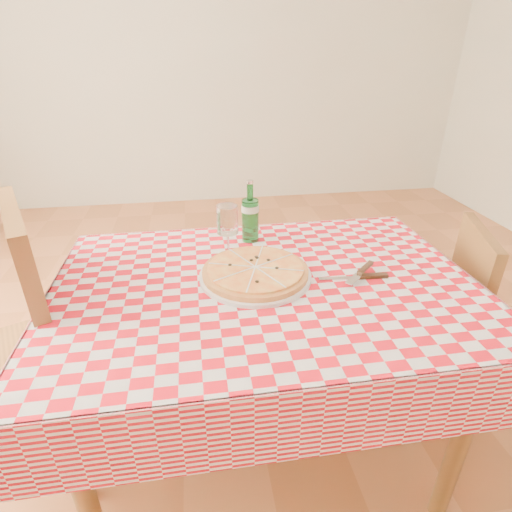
{
  "coord_description": "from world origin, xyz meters",
  "views": [
    {
      "loc": [
        -0.19,
        -1.05,
        1.39
      ],
      "look_at": [
        -0.02,
        0.06,
        0.82
      ],
      "focal_mm": 28.0,
      "sensor_mm": 36.0,
      "label": 1
    }
  ],
  "objects_px": {
    "dining_table": "(265,308)",
    "chair_far": "(7,346)",
    "wine_glass": "(228,232)",
    "chair_near": "(486,316)",
    "pizza_plate": "(255,271)",
    "water_bottle": "(250,211)"
  },
  "relations": [
    {
      "from": "dining_table",
      "to": "chair_far",
      "type": "distance_m",
      "value": 0.81
    },
    {
      "from": "dining_table",
      "to": "wine_glass",
      "type": "relative_size",
      "value": 6.49
    },
    {
      "from": "dining_table",
      "to": "chair_near",
      "type": "xyz_separation_m",
      "value": [
        0.89,
        0.07,
        -0.18
      ]
    },
    {
      "from": "chair_far",
      "to": "pizza_plate",
      "type": "relative_size",
      "value": 2.86
    },
    {
      "from": "dining_table",
      "to": "wine_glass",
      "type": "height_order",
      "value": "wine_glass"
    },
    {
      "from": "chair_near",
      "to": "wine_glass",
      "type": "relative_size",
      "value": 4.49
    },
    {
      "from": "chair_far",
      "to": "chair_near",
      "type": "bearing_deg",
      "value": 157.38
    },
    {
      "from": "pizza_plate",
      "to": "wine_glass",
      "type": "height_order",
      "value": "wine_glass"
    },
    {
      "from": "chair_far",
      "to": "wine_glass",
      "type": "height_order",
      "value": "chair_far"
    },
    {
      "from": "dining_table",
      "to": "water_bottle",
      "type": "distance_m",
      "value": 0.38
    },
    {
      "from": "dining_table",
      "to": "water_bottle",
      "type": "bearing_deg",
      "value": 90.45
    },
    {
      "from": "chair_near",
      "to": "chair_far",
      "type": "xyz_separation_m",
      "value": [
        -1.69,
        -0.03,
        0.1
      ]
    },
    {
      "from": "chair_near",
      "to": "pizza_plate",
      "type": "xyz_separation_m",
      "value": [
        -0.91,
        -0.04,
        0.3
      ]
    },
    {
      "from": "pizza_plate",
      "to": "water_bottle",
      "type": "distance_m",
      "value": 0.29
    },
    {
      "from": "dining_table",
      "to": "water_bottle",
      "type": "relative_size",
      "value": 5.19
    },
    {
      "from": "chair_far",
      "to": "water_bottle",
      "type": "xyz_separation_m",
      "value": [
        0.8,
        0.27,
        0.29
      ]
    },
    {
      "from": "chair_near",
      "to": "wine_glass",
      "type": "height_order",
      "value": "wine_glass"
    },
    {
      "from": "dining_table",
      "to": "wine_glass",
      "type": "xyz_separation_m",
      "value": [
        -0.1,
        0.19,
        0.19
      ]
    },
    {
      "from": "chair_far",
      "to": "water_bottle",
      "type": "distance_m",
      "value": 0.9
    },
    {
      "from": "chair_near",
      "to": "pizza_plate",
      "type": "bearing_deg",
      "value": -158.21
    },
    {
      "from": "chair_near",
      "to": "wine_glass",
      "type": "bearing_deg",
      "value": -167.67
    },
    {
      "from": "pizza_plate",
      "to": "wine_glass",
      "type": "xyz_separation_m",
      "value": [
        -0.07,
        0.16,
        0.07
      ]
    }
  ]
}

